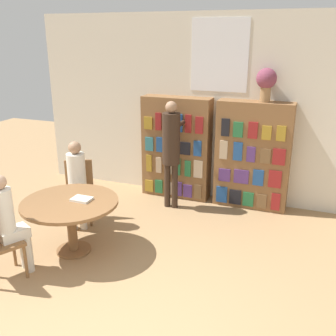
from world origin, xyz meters
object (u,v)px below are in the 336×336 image
object	(u,v)px
flower_vase	(266,81)
seated_reader_left	(77,179)
bookshelf_right	(252,156)
chair_left_side	(79,188)
bookshelf_left	(176,148)
librarian_standing	(171,145)
seated_reader_right	(9,221)
reading_table	(70,210)

from	to	relation	value
flower_vase	seated_reader_left	bearing A→B (deg)	-145.80
bookshelf_right	chair_left_side	distance (m)	2.71
bookshelf_left	flower_vase	size ratio (longest dim) A/B	3.44
flower_vase	librarian_standing	world-z (taller)	flower_vase
flower_vase	chair_left_side	world-z (taller)	flower_vase
flower_vase	seated_reader_right	distance (m)	3.96
seated_reader_right	librarian_standing	distance (m)	2.65
reading_table	chair_left_side	bearing A→B (deg)	117.06
reading_table	librarian_standing	xyz separation A→B (m)	(0.69, 1.75, 0.45)
bookshelf_left	seated_reader_right	bearing A→B (deg)	-107.66
flower_vase	bookshelf_left	bearing A→B (deg)	-179.81
flower_vase	reading_table	distance (m)	3.32
chair_left_side	seated_reader_right	world-z (taller)	seated_reader_right
bookshelf_right	seated_reader_left	size ratio (longest dim) A/B	1.36
chair_left_side	bookshelf_right	bearing A→B (deg)	-175.32
bookshelf_left	reading_table	size ratio (longest dim) A/B	1.42
reading_table	seated_reader_right	world-z (taller)	seated_reader_right
flower_vase	seated_reader_right	xyz separation A→B (m)	(-2.32, -2.92, -1.33)
seated_reader_left	librarian_standing	bearing A→B (deg)	-160.84
chair_left_side	seated_reader_right	bearing A→B (deg)	66.28
flower_vase	chair_left_side	xyz separation A→B (m)	(-2.41, -1.42, -1.50)
flower_vase	chair_left_side	bearing A→B (deg)	-149.49
flower_vase	reading_table	xyz separation A→B (m)	(-1.98, -2.26, -1.42)
seated_reader_left	librarian_standing	size ratio (longest dim) A/B	0.73
bookshelf_right	chair_left_side	size ratio (longest dim) A/B	1.88
bookshelf_left	bookshelf_right	world-z (taller)	same
bookshelf_left	chair_left_side	world-z (taller)	bookshelf_left
reading_table	librarian_standing	world-z (taller)	librarian_standing
bookshelf_right	librarian_standing	distance (m)	1.29
reading_table	chair_left_side	xyz separation A→B (m)	(-0.43, 0.84, -0.08)
chair_left_side	seated_reader_left	size ratio (longest dim) A/B	0.72
librarian_standing	flower_vase	bearing A→B (deg)	21.31
bookshelf_left	seated_reader_left	size ratio (longest dim) A/B	1.36
bookshelf_right	seated_reader_right	bearing A→B (deg)	-127.01
flower_vase	librarian_standing	bearing A→B (deg)	-158.69
flower_vase	librarian_standing	distance (m)	1.70
seated_reader_left	bookshelf_left	bearing A→B (deg)	-147.70
flower_vase	seated_reader_left	size ratio (longest dim) A/B	0.40
bookshelf_right	seated_reader_left	world-z (taller)	bookshelf_right
bookshelf_left	bookshelf_right	size ratio (longest dim) A/B	1.00
bookshelf_left	reading_table	bearing A→B (deg)	-104.69
reading_table	librarian_standing	distance (m)	1.93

